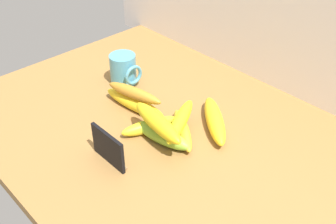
% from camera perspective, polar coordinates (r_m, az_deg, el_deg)
% --- Properties ---
extents(counter_top, '(1.10, 0.76, 0.03)m').
position_cam_1_polar(counter_top, '(1.04, -0.40, -3.43)').
color(counter_top, olive).
rests_on(counter_top, ground).
extents(chalkboard_sign, '(0.11, 0.02, 0.08)m').
position_cam_1_polar(chalkboard_sign, '(0.93, -8.44, -5.18)').
color(chalkboard_sign, black).
rests_on(chalkboard_sign, counter_top).
extents(coffee_mug, '(0.09, 0.08, 0.09)m').
position_cam_1_polar(coffee_mug, '(1.21, -6.29, 6.03)').
color(coffee_mug, teal).
rests_on(coffee_mug, counter_top).
extents(banana_0, '(0.18, 0.16, 0.04)m').
position_cam_1_polar(banana_0, '(1.04, 6.62, -1.16)').
color(banana_0, yellow).
rests_on(banana_0, counter_top).
extents(banana_1, '(0.08, 0.15, 0.03)m').
position_cam_1_polar(banana_1, '(1.02, -2.61, -1.98)').
color(banana_1, yellow).
rests_on(banana_1, counter_top).
extents(banana_2, '(0.16, 0.07, 0.04)m').
position_cam_1_polar(banana_2, '(0.98, -0.82, -3.32)').
color(banana_2, '#83B833').
rests_on(banana_2, counter_top).
extents(banana_3, '(0.21, 0.06, 0.04)m').
position_cam_1_polar(banana_3, '(1.10, -4.75, 1.23)').
color(banana_3, yellow).
rests_on(banana_3, counter_top).
extents(banana_4, '(0.16, 0.12, 0.03)m').
position_cam_1_polar(banana_4, '(1.01, 2.07, -2.54)').
color(banana_4, gold).
rests_on(banana_4, counter_top).
extents(banana_5, '(0.12, 0.18, 0.03)m').
position_cam_1_polar(banana_5, '(0.98, 1.73, -1.27)').
color(banana_5, yellow).
rests_on(banana_5, banana_4).
extents(banana_6, '(0.19, 0.07, 0.04)m').
position_cam_1_polar(banana_6, '(0.95, -1.50, -1.47)').
color(banana_6, yellow).
rests_on(banana_6, banana_2).
extents(banana_7, '(0.17, 0.07, 0.03)m').
position_cam_1_polar(banana_7, '(1.08, -4.79, 2.70)').
color(banana_7, '#B37925').
rests_on(banana_7, banana_3).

